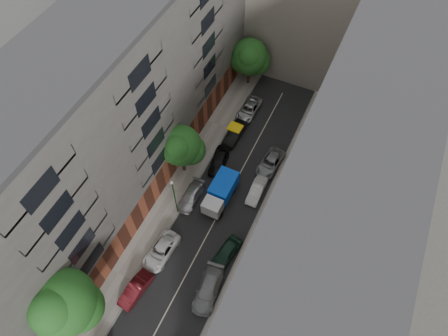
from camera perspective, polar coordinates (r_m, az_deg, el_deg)
The scene contains 23 objects.
ground at distance 44.63m, azimuth -0.46°, elevation -5.94°, with size 120.00×120.00×0.00m, color #4C4C49.
road_surface at distance 44.62m, azimuth -0.46°, elevation -5.93°, with size 8.00×44.00×0.02m, color black.
sidewalk_left at distance 46.02m, azimuth -6.68°, elevation -3.30°, with size 3.00×44.00×0.15m, color gray.
sidewalk_right at distance 43.75m, azimuth 6.14°, elevation -8.54°, with size 3.00×44.00×0.15m, color gray.
building_left at distance 40.37m, azimuth -14.93°, elevation 6.90°, with size 8.00×44.00×20.00m, color #4E4B49.
building_right at distance 34.97m, azimuth 16.01°, elevation -4.66°, with size 8.00×44.00×20.00m, color #C7B39B.
building_endcap at distance 56.68m, azimuth 12.63°, elevation 22.22°, with size 18.00×12.00×18.00m, color slate.
tarp_truck at distance 44.08m, azimuth -0.50°, elevation -3.52°, with size 2.28×5.52×2.55m.
car_left_1 at distance 41.35m, azimuth -12.52°, elevation -16.57°, with size 1.44×4.12×1.36m, color #4D0F14.
car_left_2 at distance 42.31m, azimuth -9.00°, elevation -11.60°, with size 2.21×4.79×1.33m, color silver.
car_left_3 at distance 44.88m, azimuth -4.75°, elevation -4.03°, with size 1.78×4.37×1.27m, color silver.
car_left_4 at distance 47.20m, azimuth -0.75°, elevation 1.01°, with size 1.76×4.38×1.49m, color black.
car_left_5 at distance 49.79m, azimuth 1.57°, elevation 4.98°, with size 1.53×4.39×1.45m, color black.
car_left_6 at distance 52.61m, azimuth 3.61°, elevation 8.39°, with size 2.18×4.73×1.31m, color #B9B9BE.
car_right_1 at distance 40.42m, azimuth -2.28°, elevation -16.94°, with size 2.06×5.07×1.47m, color gray.
car_right_2 at distance 41.71m, azimuth 0.33°, elevation -11.97°, with size 1.65×4.09×1.39m, color #142E22.
car_right_3 at distance 45.25m, azimuth 4.70°, elevation -3.21°, with size 1.36×3.91×1.29m, color silver.
car_right_4 at distance 47.49m, azimuth 6.62°, elevation 0.74°, with size 2.13×4.62×1.28m, color gray.
tree_near at distance 35.96m, azimuth -21.97°, elevation -17.74°, with size 5.75×5.55×9.98m.
tree_mid at distance 43.72m, azimuth -6.13°, elevation 2.97°, with size 4.93×4.60×6.99m.
tree_far at distance 53.79m, azimuth 3.71°, elevation 15.39°, with size 5.11×4.82×6.91m.
lamp_post at distance 41.36m, azimuth -7.15°, elevation -3.68°, with size 0.36×0.36×6.11m.
pedestrian at distance 44.24m, azimuth 8.68°, elevation -5.12°, with size 0.67×0.44×1.83m, color black.
Camera 1 is at (9.25, -18.99, 39.31)m, focal length 32.00 mm.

